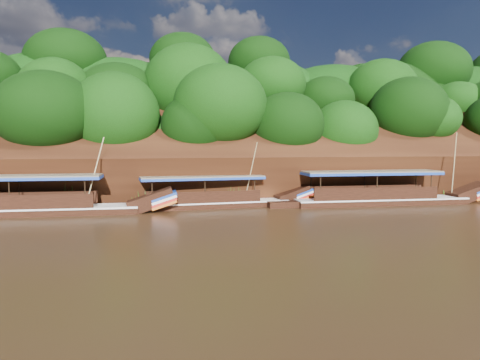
# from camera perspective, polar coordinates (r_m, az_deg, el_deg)

# --- Properties ---
(ground) EXTENTS (160.00, 160.00, 0.00)m
(ground) POSITION_cam_1_polar(r_m,az_deg,el_deg) (27.47, 2.89, -5.62)
(ground) COLOR black
(ground) RESTS_ON ground
(riverbank) EXTENTS (120.00, 30.06, 19.40)m
(riverbank) POSITION_cam_1_polar(r_m,az_deg,el_deg) (49.43, -3.94, 1.10)
(riverbank) COLOR black
(riverbank) RESTS_ON ground
(boat_0) EXTENTS (16.49, 3.13, 6.15)m
(boat_0) POSITION_cam_1_polar(r_m,az_deg,el_deg) (38.86, 17.87, -1.95)
(boat_0) COLOR black
(boat_0) RESTS_ON ground
(boat_1) EXTENTS (13.95, 3.17, 5.35)m
(boat_1) POSITION_cam_1_polar(r_m,az_deg,el_deg) (35.46, -2.34, -2.43)
(boat_1) COLOR black
(boat_1) RESTS_ON ground
(boat_2) EXTENTS (17.16, 3.12, 5.75)m
(boat_2) POSITION_cam_1_polar(r_m,az_deg,el_deg) (34.39, -22.92, -2.89)
(boat_2) COLOR black
(boat_2) RESTS_ON ground
(reeds) EXTENTS (48.51, 2.81, 2.04)m
(reeds) POSITION_cam_1_polar(r_m,az_deg,el_deg) (35.97, -6.87, -1.79)
(reeds) COLOR #356619
(reeds) RESTS_ON ground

